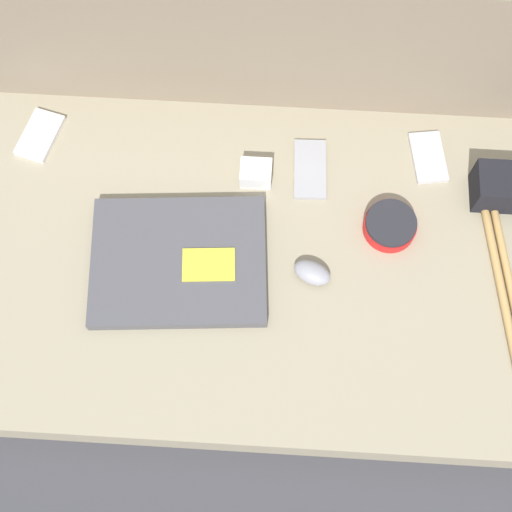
# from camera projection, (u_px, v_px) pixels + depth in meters

# --- Properties ---
(ground_plane) EXTENTS (8.00, 8.00, 0.00)m
(ground_plane) POSITION_uv_depth(u_px,v_px,m) (256.00, 279.00, 1.35)
(ground_plane) COLOR #38383D
(couch_seat) EXTENTS (1.11, 0.64, 0.10)m
(couch_seat) POSITION_uv_depth(u_px,v_px,m) (256.00, 270.00, 1.30)
(couch_seat) COLOR gray
(couch_seat) RESTS_ON ground_plane
(couch_backrest) EXTENTS (1.11, 0.20, 0.42)m
(couch_backrest) POSITION_uv_depth(u_px,v_px,m) (270.00, 27.00, 1.30)
(couch_backrest) COLOR #7F705B
(couch_backrest) RESTS_ON ground_plane
(laptop) EXTENTS (0.32, 0.26, 0.03)m
(laptop) POSITION_uv_depth(u_px,v_px,m) (179.00, 262.00, 1.24)
(laptop) COLOR #47474C
(laptop) RESTS_ON couch_seat
(computer_mouse) EXTENTS (0.08, 0.06, 0.03)m
(computer_mouse) POSITION_uv_depth(u_px,v_px,m) (312.00, 273.00, 1.23)
(computer_mouse) COLOR gray
(computer_mouse) RESTS_ON couch_seat
(speaker_puck) EXTENTS (0.09, 0.09, 0.03)m
(speaker_puck) POSITION_uv_depth(u_px,v_px,m) (390.00, 226.00, 1.26)
(speaker_puck) COLOR red
(speaker_puck) RESTS_ON couch_seat
(phone_silver) EXTENTS (0.06, 0.12, 0.01)m
(phone_silver) POSITION_uv_depth(u_px,v_px,m) (310.00, 169.00, 1.31)
(phone_silver) COLOR #99999E
(phone_silver) RESTS_ON couch_seat
(phone_black) EXTENTS (0.08, 0.11, 0.01)m
(phone_black) POSITION_uv_depth(u_px,v_px,m) (40.00, 135.00, 1.34)
(phone_black) COLOR silver
(phone_black) RESTS_ON couch_seat
(phone_small) EXTENTS (0.07, 0.11, 0.01)m
(phone_small) POSITION_uv_depth(u_px,v_px,m) (428.00, 157.00, 1.32)
(phone_small) COLOR #B7B7BC
(phone_small) RESTS_ON couch_seat
(camera_pouch) EXTENTS (0.11, 0.07, 0.07)m
(camera_pouch) POSITION_uv_depth(u_px,v_px,m) (504.00, 187.00, 1.27)
(camera_pouch) COLOR black
(camera_pouch) RESTS_ON couch_seat
(charger_brick) EXTENTS (0.06, 0.05, 0.04)m
(charger_brick) POSITION_uv_depth(u_px,v_px,m) (256.00, 173.00, 1.29)
(charger_brick) COLOR silver
(charger_brick) RESTS_ON couch_seat
(drumstick_pair) EXTENTS (0.08, 0.36, 0.01)m
(drumstick_pair) POSITION_uv_depth(u_px,v_px,m) (502.00, 269.00, 1.24)
(drumstick_pair) COLOR tan
(drumstick_pair) RESTS_ON couch_seat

